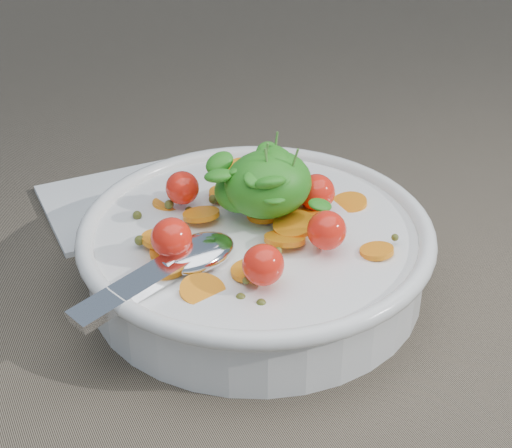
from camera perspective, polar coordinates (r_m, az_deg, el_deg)
name	(u,v)px	position (r m, az deg, el deg)	size (l,w,h in m)	color
ground	(228,298)	(0.58, -2.01, -5.38)	(6.00, 6.00, 0.00)	#716451
bowl	(256,249)	(0.58, -0.02, -1.84)	(0.28, 0.26, 0.11)	white
napkin	(127,203)	(0.70, -9.38, 1.54)	(0.14, 0.12, 0.01)	white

